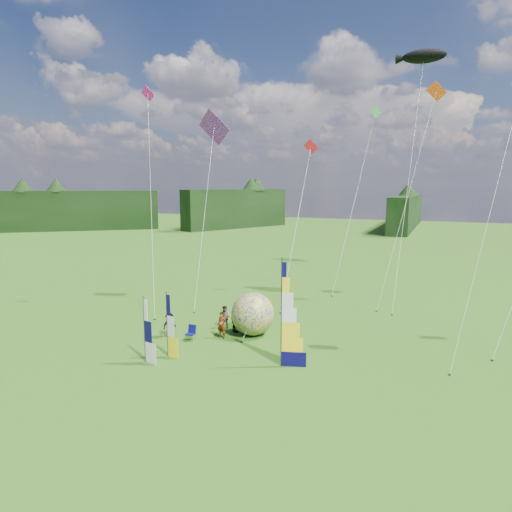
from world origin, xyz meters
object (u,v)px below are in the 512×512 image
at_px(side_banner_left, 167,326).
at_px(camp_chair, 190,333).
at_px(feather_banner_main, 281,315).
at_px(spectator_d, 235,321).
at_px(kite_whale, 410,163).
at_px(bol_inflatable, 253,314).
at_px(spectator_a, 222,325).
at_px(spectator_b, 225,317).
at_px(spectator_c, 170,325).
at_px(side_banner_far, 144,331).

height_order(side_banner_left, camp_chair, side_banner_left).
bearing_deg(feather_banner_main, camp_chair, 150.32).
distance_m(spectator_d, kite_whale, 19.28).
relative_size(bol_inflatable, spectator_d, 1.74).
xyz_separation_m(spectator_d, kite_whale, (9.24, 13.32, 10.43)).
height_order(spectator_a, camp_chair, spectator_a).
relative_size(spectator_b, spectator_c, 0.99).
relative_size(bol_inflatable, kite_whale, 0.12).
xyz_separation_m(feather_banner_main, spectator_b, (-5.64, 4.61, -2.03)).
distance_m(spectator_d, camp_chair, 3.11).
distance_m(side_banner_left, spectator_a, 4.29).
distance_m(side_banner_left, side_banner_far, 1.35).
height_order(bol_inflatable, spectator_b, bol_inflatable).
distance_m(bol_inflatable, spectator_c, 5.28).
xyz_separation_m(spectator_b, camp_chair, (-0.85, -3.01, -0.28)).
distance_m(bol_inflatable, spectator_d, 1.39).
xyz_separation_m(spectator_c, spectator_d, (3.38, 2.43, 0.02)).
height_order(spectator_b, spectator_c, spectator_c).
bearing_deg(spectator_a, side_banner_left, -103.80).
height_order(feather_banner_main, kite_whale, kite_whale).
bearing_deg(side_banner_left, spectator_b, 94.80).
xyz_separation_m(spectator_b, spectator_d, (0.96, -0.50, 0.03)).
relative_size(spectator_c, spectator_d, 0.98).
bearing_deg(bol_inflatable, spectator_c, -152.33).
relative_size(spectator_a, spectator_c, 1.09).
bearing_deg(kite_whale, spectator_b, -121.47).
bearing_deg(side_banner_far, spectator_b, 92.08).
distance_m(side_banner_left, spectator_c, 3.53).
height_order(spectator_c, camp_chair, spectator_c).
distance_m(camp_chair, kite_whale, 22.09).
distance_m(feather_banner_main, side_banner_left, 6.46).
xyz_separation_m(feather_banner_main, spectator_c, (-8.06, 1.67, -2.02)).
xyz_separation_m(bol_inflatable, camp_chair, (-3.08, -2.52, -0.89)).
relative_size(side_banner_left, kite_whale, 0.16).
height_order(bol_inflatable, spectator_a, bol_inflatable).
bearing_deg(bol_inflatable, side_banner_left, -118.27).
distance_m(spectator_c, camp_chair, 1.60).
relative_size(side_banner_left, camp_chair, 3.72).
xyz_separation_m(bol_inflatable, spectator_d, (-1.27, -0.00, -0.58)).
xyz_separation_m(side_banner_far, camp_chair, (0.41, 3.97, -1.28)).
xyz_separation_m(feather_banner_main, camp_chair, (-6.49, 1.59, -2.31)).
bearing_deg(side_banner_left, spectator_a, 82.31).
height_order(spectator_b, spectator_d, spectator_d).
distance_m(feather_banner_main, bol_inflatable, 5.53).
bearing_deg(kite_whale, bol_inflatable, -113.87).
bearing_deg(spectator_c, spectator_a, -50.85).
xyz_separation_m(feather_banner_main, kite_whale, (4.57, 17.42, 8.42)).
relative_size(feather_banner_main, camp_chair, 5.82).
bearing_deg(spectator_c, spectator_d, -34.36).
distance_m(side_banner_left, camp_chair, 3.09).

